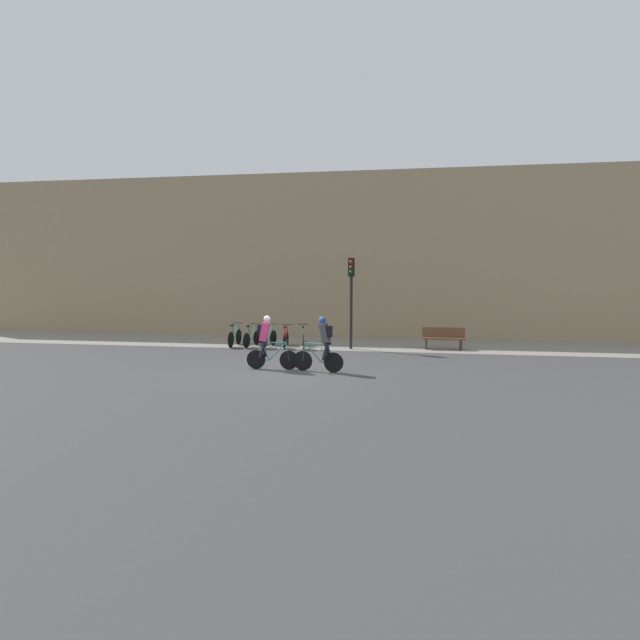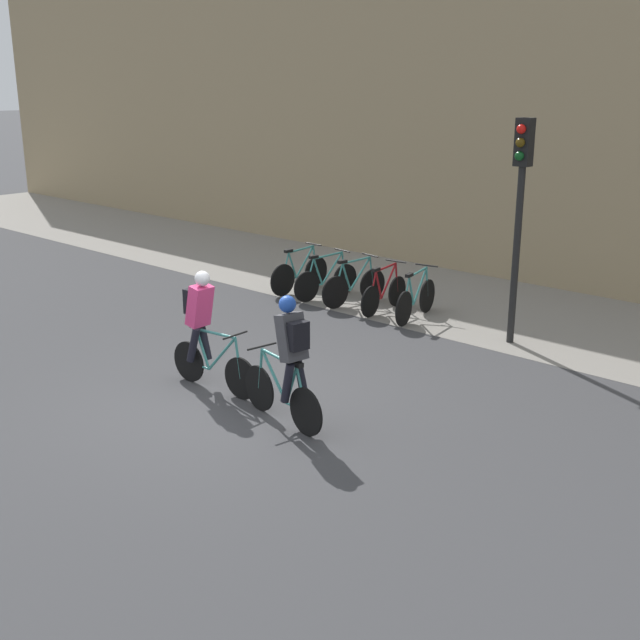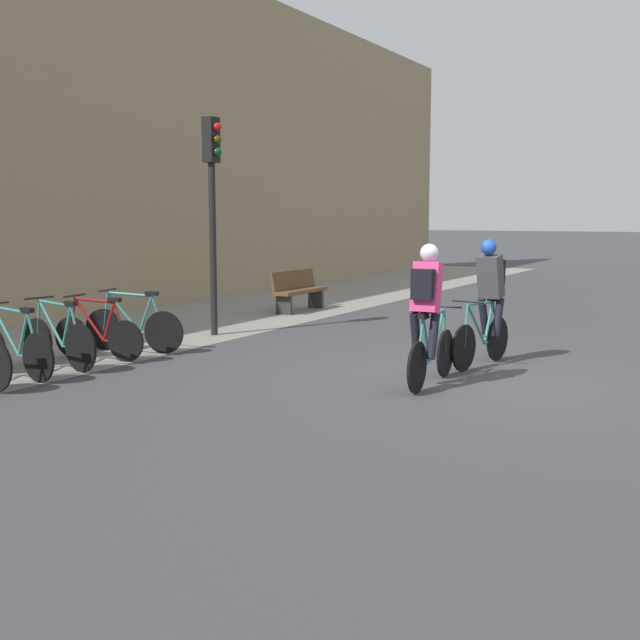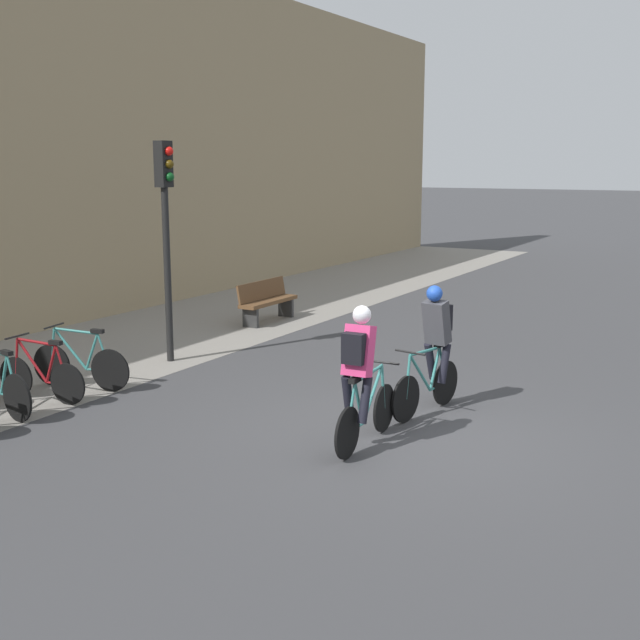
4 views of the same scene
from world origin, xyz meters
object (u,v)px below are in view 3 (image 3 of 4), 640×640
Objects in this scene: cyclist_pink at (428,311)px; bench at (298,290)px; traffic_light_pole at (212,186)px; parked_bike_1 at (14,348)px; cyclist_grey at (488,297)px; parked_bike_3 at (98,334)px; parked_bike_4 at (134,327)px; parked_bike_2 at (59,340)px.

bench is at bearing 41.55° from cyclist_pink.
traffic_light_pole reaches higher than cyclist_pink.
parked_bike_1 reaches higher than bench.
cyclist_grey reaches higher than parked_bike_3.
parked_bike_1 is 1.00× the size of parked_bike_4.
parked_bike_4 is 2.98m from traffic_light_pole.
parked_bike_4 is 5.80m from bench.
cyclist_pink is 1.00× the size of cyclist_grey.
cyclist_pink is at bearing -67.65° from parked_bike_1.
parked_bike_2 is at bearing 179.15° from traffic_light_pole.
bench is (6.54, 0.46, 0.09)m from parked_bike_3.
cyclist_grey is 5.34m from parked_bike_4.
cyclist_grey reaches higher than parked_bike_2.
parked_bike_4 is (1.50, -0.00, -0.00)m from parked_bike_2.
cyclist_grey is 6.41m from parked_bike_1.
cyclist_pink is 0.47× the size of traffic_light_pole.
cyclist_grey is 0.47× the size of traffic_light_pole.
traffic_light_pole is at bearing -0.68° from parked_bike_1.
bench is at bearing 53.05° from cyclist_grey.
parked_bike_4 is (-1.64, 5.06, -0.55)m from cyclist_grey.
parked_bike_1 is (-3.89, 5.06, -0.56)m from cyclist_grey.
cyclist_pink is 5.59m from traffic_light_pole.
parked_bike_3 is (-2.39, 5.06, -0.57)m from cyclist_grey.
parked_bike_4 is at bearing -0.03° from parked_bike_2.
parked_bike_1 is at bearing -176.75° from bench.
parked_bike_4 is 0.96× the size of bench.
cyclist_pink is 5.08m from parked_bike_2.
parked_bike_2 reaches higher than parked_bike_3.
cyclist_pink reaches higher than parked_bike_1.
cyclist_grey is at bearing -5.09° from cyclist_pink.
parked_bike_2 is 0.43× the size of traffic_light_pole.
cyclist_pink is at bearing -115.07° from traffic_light_pole.
parked_bike_2 reaches higher than parked_bike_1.
parked_bike_1 is 1.02× the size of parked_bike_2.
traffic_light_pole is (4.27, -0.05, 2.20)m from parked_bike_1.
parked_bike_1 is 0.96× the size of bench.
parked_bike_2 is at bearing 121.88° from cyclist_grey.
parked_bike_2 is 0.94× the size of bench.
traffic_light_pole is at bearing -0.85° from parked_bike_2.
bench is (8.04, 0.46, 0.08)m from parked_bike_1.
bench is (4.15, 5.51, -0.47)m from cyclist_grey.
cyclist_pink reaches higher than parked_bike_3.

